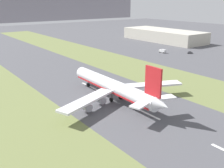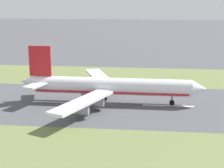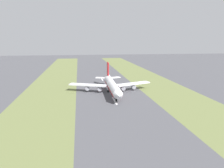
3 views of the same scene
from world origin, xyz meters
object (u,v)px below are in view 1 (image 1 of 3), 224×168
(apron_car, at_px, (190,52))
(airplane_main_jet, at_px, (114,87))
(service_truck, at_px, (163,51))
(terminal_building, at_px, (164,35))

(apron_car, bearing_deg, airplane_main_jet, -157.53)
(airplane_main_jet, relative_size, apron_car, 14.88)
(airplane_main_jet, distance_m, service_truck, 119.25)
(airplane_main_jet, height_order, apron_car, airplane_main_jet)
(airplane_main_jet, distance_m, terminal_building, 190.34)
(airplane_main_jet, relative_size, terminal_building, 0.71)
(airplane_main_jet, height_order, terminal_building, airplane_main_jet)
(airplane_main_jet, xyz_separation_m, terminal_building, (153.45, 112.62, 0.05))
(airplane_main_jet, xyz_separation_m, apron_car, (116.69, 48.26, -5.02))
(airplane_main_jet, xyz_separation_m, service_truck, (100.39, 64.21, -4.36))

